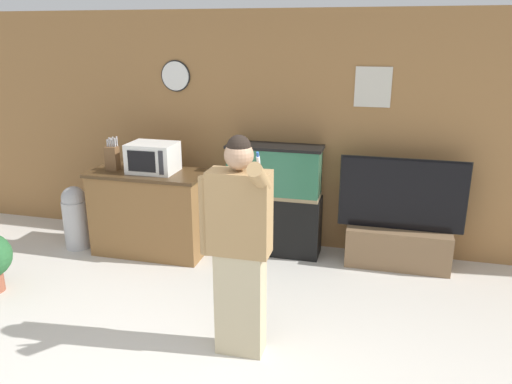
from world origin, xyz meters
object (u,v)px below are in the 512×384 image
Objects in this scene: counter_island at (150,212)px; microwave at (153,158)px; tv_on_stand at (398,235)px; trash_bin at (76,216)px; knife_block at (112,157)px; person_standing at (239,245)px; aquarium_on_stand at (274,200)px.

counter_island is 0.63m from microwave.
tv_on_stand is 1.76× the size of trash_bin.
tv_on_stand is 3.57m from trash_bin.
counter_island is at bearing 2.95° from knife_block.
tv_on_stand is at bearing 7.07° from microwave.
tv_on_stand is at bearing 6.95° from trash_bin.
counter_island is 0.98× the size of tv_on_stand.
person_standing reaches higher than tv_on_stand.
aquarium_on_stand is at bearing 14.81° from counter_island.
tv_on_stand is (3.05, 0.36, -0.73)m from knife_block.
knife_block reaches higher than microwave.
knife_block is at bearing -167.82° from aquarium_on_stand.
counter_island is 0.89m from trash_bin.
aquarium_on_stand is 1.36m from tv_on_stand.
microwave is 2.09m from person_standing.
counter_island is 2.53× the size of microwave.
microwave is 0.29× the size of person_standing.
person_standing is at bearing -122.69° from tv_on_stand.
aquarium_on_stand is (1.72, 0.37, -0.46)m from knife_block.
trash_bin is (-2.20, -0.44, -0.24)m from aquarium_on_stand.
person_standing is 2.34× the size of trash_bin.
person_standing is at bearing -45.89° from counter_island.
aquarium_on_stand is at bearing 12.18° from knife_block.
microwave is at bearing -165.06° from aquarium_on_stand.
counter_island reaches higher than trash_bin.
microwave is at bearing 4.43° from knife_block.
aquarium_on_stand is 0.72× the size of person_standing.
knife_block is (-0.46, -0.04, -0.02)m from microwave.
trash_bin is at bearing -168.59° from aquarium_on_stand.
tv_on_stand is 2.27m from person_standing.
knife_block reaches higher than aquarium_on_stand.
person_standing is (0.15, -1.87, 0.27)m from aquarium_on_stand.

